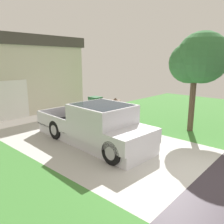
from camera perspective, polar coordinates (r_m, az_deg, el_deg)
name	(u,v)px	position (r m, az deg, el deg)	size (l,w,h in m)	color
pickup_truck	(99,127)	(8.92, -3.34, -3.70)	(2.25, 5.63, 1.67)	silver
person_with_hat	(115,115)	(9.91, 0.87, -0.74)	(0.53, 0.48, 1.71)	black
handbag	(121,133)	(10.11, 2.27, -5.20)	(0.29, 0.16, 0.44)	brown
front_yard_tree	(198,60)	(10.92, 20.78, 12.16)	(2.26, 2.56, 4.53)	brown
wheeled_trash_bin	(95,105)	(14.10, -4.19, 1.84)	(0.60, 0.72, 1.08)	#286B38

